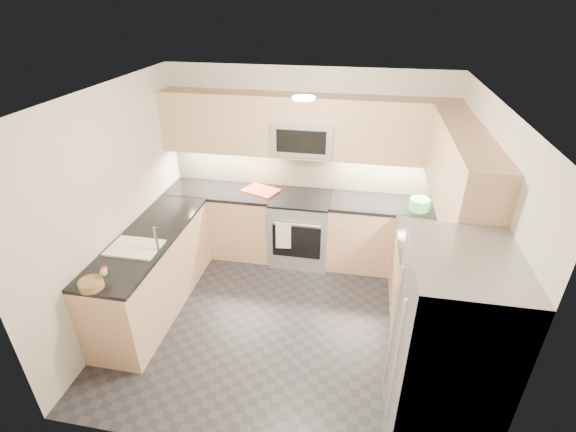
# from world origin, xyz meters

# --- Properties ---
(floor) EXTENTS (3.60, 3.20, 0.00)m
(floor) POSITION_xyz_m (0.00, 0.00, 0.00)
(floor) COLOR #222227
(floor) RESTS_ON ground
(ceiling) EXTENTS (3.60, 3.20, 0.02)m
(ceiling) POSITION_xyz_m (0.00, 0.00, 2.50)
(ceiling) COLOR beige
(ceiling) RESTS_ON wall_back
(wall_back) EXTENTS (3.60, 0.02, 2.50)m
(wall_back) POSITION_xyz_m (0.00, 1.60, 1.25)
(wall_back) COLOR beige
(wall_back) RESTS_ON floor
(wall_front) EXTENTS (3.60, 0.02, 2.50)m
(wall_front) POSITION_xyz_m (0.00, -1.60, 1.25)
(wall_front) COLOR beige
(wall_front) RESTS_ON floor
(wall_left) EXTENTS (0.02, 3.20, 2.50)m
(wall_left) POSITION_xyz_m (-1.80, 0.00, 1.25)
(wall_left) COLOR beige
(wall_left) RESTS_ON floor
(wall_right) EXTENTS (0.02, 3.20, 2.50)m
(wall_right) POSITION_xyz_m (1.80, 0.00, 1.25)
(wall_right) COLOR beige
(wall_right) RESTS_ON floor
(base_cab_back_left) EXTENTS (1.42, 0.60, 0.90)m
(base_cab_back_left) POSITION_xyz_m (-1.09, 1.30, 0.45)
(base_cab_back_left) COLOR tan
(base_cab_back_left) RESTS_ON floor
(base_cab_back_right) EXTENTS (1.42, 0.60, 0.90)m
(base_cab_back_right) POSITION_xyz_m (1.09, 1.30, 0.45)
(base_cab_back_right) COLOR tan
(base_cab_back_right) RESTS_ON floor
(base_cab_right) EXTENTS (0.60, 1.70, 0.90)m
(base_cab_right) POSITION_xyz_m (1.50, 0.15, 0.45)
(base_cab_right) COLOR tan
(base_cab_right) RESTS_ON floor
(base_cab_peninsula) EXTENTS (0.60, 2.00, 0.90)m
(base_cab_peninsula) POSITION_xyz_m (-1.50, 0.00, 0.45)
(base_cab_peninsula) COLOR tan
(base_cab_peninsula) RESTS_ON floor
(countertop_back_left) EXTENTS (1.42, 0.63, 0.04)m
(countertop_back_left) POSITION_xyz_m (-1.09, 1.30, 0.92)
(countertop_back_left) COLOR black
(countertop_back_left) RESTS_ON base_cab_back_left
(countertop_back_right) EXTENTS (1.42, 0.63, 0.04)m
(countertop_back_right) POSITION_xyz_m (1.09, 1.30, 0.92)
(countertop_back_right) COLOR black
(countertop_back_right) RESTS_ON base_cab_back_right
(countertop_right) EXTENTS (0.63, 1.70, 0.04)m
(countertop_right) POSITION_xyz_m (1.50, 0.15, 0.92)
(countertop_right) COLOR black
(countertop_right) RESTS_ON base_cab_right
(countertop_peninsula) EXTENTS (0.63, 2.00, 0.04)m
(countertop_peninsula) POSITION_xyz_m (-1.50, 0.00, 0.92)
(countertop_peninsula) COLOR black
(countertop_peninsula) RESTS_ON base_cab_peninsula
(upper_cab_back) EXTENTS (3.60, 0.35, 0.75)m
(upper_cab_back) POSITION_xyz_m (0.00, 1.43, 1.83)
(upper_cab_back) COLOR tan
(upper_cab_back) RESTS_ON wall_back
(upper_cab_right) EXTENTS (0.35, 1.95, 0.75)m
(upper_cab_right) POSITION_xyz_m (1.62, 0.28, 1.83)
(upper_cab_right) COLOR tan
(upper_cab_right) RESTS_ON wall_right
(backsplash_back) EXTENTS (3.60, 0.01, 0.51)m
(backsplash_back) POSITION_xyz_m (0.00, 1.60, 1.20)
(backsplash_back) COLOR tan
(backsplash_back) RESTS_ON wall_back
(backsplash_right) EXTENTS (0.01, 2.30, 0.51)m
(backsplash_right) POSITION_xyz_m (1.80, 0.45, 1.20)
(backsplash_right) COLOR tan
(backsplash_right) RESTS_ON wall_right
(gas_range) EXTENTS (0.76, 0.65, 0.91)m
(gas_range) POSITION_xyz_m (0.00, 1.28, 0.46)
(gas_range) COLOR #ACAEB4
(gas_range) RESTS_ON floor
(range_cooktop) EXTENTS (0.76, 0.65, 0.03)m
(range_cooktop) POSITION_xyz_m (0.00, 1.28, 0.92)
(range_cooktop) COLOR black
(range_cooktop) RESTS_ON gas_range
(oven_door_glass) EXTENTS (0.62, 0.02, 0.45)m
(oven_door_glass) POSITION_xyz_m (0.00, 0.95, 0.45)
(oven_door_glass) COLOR black
(oven_door_glass) RESTS_ON gas_range
(oven_handle) EXTENTS (0.60, 0.02, 0.02)m
(oven_handle) POSITION_xyz_m (0.00, 0.93, 0.72)
(oven_handle) COLOR #B2B5BA
(oven_handle) RESTS_ON gas_range
(microwave) EXTENTS (0.76, 0.40, 0.40)m
(microwave) POSITION_xyz_m (0.00, 1.40, 1.70)
(microwave) COLOR #A8AAB0
(microwave) RESTS_ON upper_cab_back
(microwave_door) EXTENTS (0.60, 0.01, 0.28)m
(microwave_door) POSITION_xyz_m (0.00, 1.20, 1.70)
(microwave_door) COLOR black
(microwave_door) RESTS_ON microwave
(refrigerator) EXTENTS (0.70, 0.90, 1.80)m
(refrigerator) POSITION_xyz_m (1.45, -1.15, 0.90)
(refrigerator) COLOR #97999F
(refrigerator) RESTS_ON floor
(fridge_handle_left) EXTENTS (0.02, 0.02, 1.20)m
(fridge_handle_left) POSITION_xyz_m (1.08, -1.33, 0.95)
(fridge_handle_left) COLOR #B2B5BA
(fridge_handle_left) RESTS_ON refrigerator
(fridge_handle_right) EXTENTS (0.02, 0.02, 1.20)m
(fridge_handle_right) POSITION_xyz_m (1.08, -0.97, 0.95)
(fridge_handle_right) COLOR #B2B5BA
(fridge_handle_right) RESTS_ON refrigerator
(sink_basin) EXTENTS (0.52, 0.38, 0.16)m
(sink_basin) POSITION_xyz_m (-1.50, -0.25, 0.88)
(sink_basin) COLOR white
(sink_basin) RESTS_ON base_cab_peninsula
(faucet) EXTENTS (0.03, 0.03, 0.28)m
(faucet) POSITION_xyz_m (-1.24, -0.25, 1.08)
(faucet) COLOR silver
(faucet) RESTS_ON countertop_peninsula
(utensil_bowl) EXTENTS (0.32, 0.32, 0.14)m
(utensil_bowl) POSITION_xyz_m (1.47, 1.19, 1.01)
(utensil_bowl) COLOR #4DB551
(utensil_bowl) RESTS_ON countertop_back_right
(cutting_board) EXTENTS (0.54, 0.46, 0.01)m
(cutting_board) POSITION_xyz_m (-0.55, 1.35, 0.95)
(cutting_board) COLOR red
(cutting_board) RESTS_ON countertop_back_left
(fruit_basket) EXTENTS (0.26, 0.26, 0.08)m
(fruit_basket) POSITION_xyz_m (-1.55, -0.91, 0.98)
(fruit_basket) COLOR olive
(fruit_basket) RESTS_ON countertop_peninsula
(fruit_apple) EXTENTS (0.06, 0.06, 0.06)m
(fruit_apple) POSITION_xyz_m (-1.49, -0.78, 1.05)
(fruit_apple) COLOR #BE1536
(fruit_apple) RESTS_ON fruit_basket
(fruit_pear) EXTENTS (0.07, 0.07, 0.07)m
(fruit_pear) POSITION_xyz_m (-1.47, -0.83, 1.05)
(fruit_pear) COLOR #73B54D
(fruit_pear) RESTS_ON fruit_basket
(dish_towel_check) EXTENTS (0.19, 0.03, 0.36)m
(dish_towel_check) POSITION_xyz_m (-0.16, 0.91, 0.55)
(dish_towel_check) COLOR white
(dish_towel_check) RESTS_ON oven_handle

